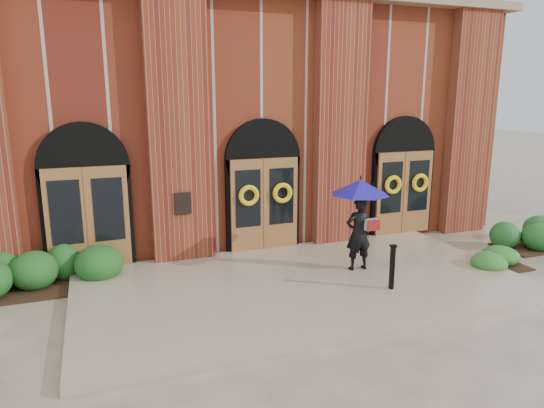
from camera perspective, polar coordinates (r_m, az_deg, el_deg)
name	(u,v)px	position (r m, az deg, el deg)	size (l,w,h in m)	color
ground	(305,289)	(11.19, 3.87, -9.92)	(90.00, 90.00, 0.00)	gray
landing	(302,283)	(11.29, 3.56, -9.30)	(10.00, 5.30, 0.15)	gray
church_building	(210,117)	(18.70, -7.29, 10.15)	(16.20, 12.53, 7.00)	maroon
man_with_umbrella	(360,207)	(11.68, 10.27, -0.38)	(1.44, 1.44, 2.21)	black
metal_post	(392,266)	(10.91, 13.96, -7.09)	(0.15, 0.15, 1.00)	black
hedge_wall_left	(43,271)	(12.19, -25.39, -7.17)	(3.21, 1.28, 0.82)	#1A4B19
hedge_front_right	(495,258)	(13.75, 24.80, -5.75)	(1.27, 1.09, 0.45)	#2A6223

